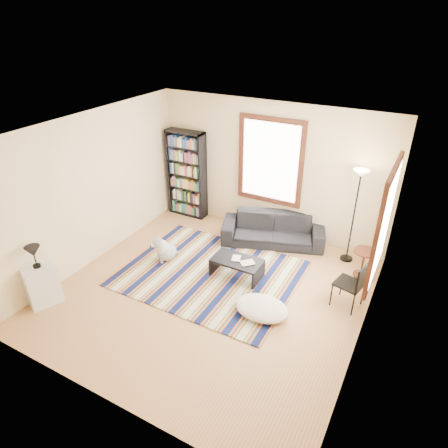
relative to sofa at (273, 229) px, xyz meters
The scene contains 21 objects.
floor 2.10m from the sofa, 98.71° to the right, with size 5.00×5.00×0.10m, color tan.
ceiling 3.28m from the sofa, 98.71° to the right, with size 5.00×5.00×0.10m, color white.
wall_back 1.25m from the sofa, 122.14° to the left, with size 5.00×0.10×2.80m, color beige.
wall_front 4.74m from the sofa, 93.91° to the right, with size 5.00×0.10×2.80m, color beige.
wall_left 3.69m from the sofa, 144.41° to the right, with size 0.10×5.00×2.80m, color beige.
wall_right 3.23m from the sofa, 42.52° to the right, with size 0.10×5.00×2.80m, color beige.
window_back 1.40m from the sofa, 126.79° to the left, with size 1.20×0.06×1.60m, color white.
window_right 2.81m from the sofa, 30.11° to the right, with size 0.06×1.20×1.60m, color white.
rug 1.73m from the sofa, 109.95° to the right, with size 3.13×2.50×0.02m, color #0C1540.
sofa is the anchor object (origin of this frame).
bookshelf 2.39m from the sofa, behind, with size 0.90×0.30×2.00m, color black.
coffee_table 1.44m from the sofa, 94.54° to the right, with size 0.90×0.50×0.36m, color black.
book_a 1.45m from the sofa, 98.50° to the right, with size 0.20×0.15×0.02m, color beige.
book_b 1.38m from the sofa, 88.48° to the right, with size 0.18×0.24×0.02m, color beige.
floor_cushion 2.26m from the sofa, 72.01° to the right, with size 0.88×0.66×0.22m, color beige.
floor_lamp 1.65m from the sofa, ahead, with size 0.30×0.30×1.86m, color black, non-canonical shape.
side_table 1.91m from the sofa, ahead, with size 0.40×0.40×0.54m, color #412010.
folding_chair 2.24m from the sofa, 34.82° to the right, with size 0.42×0.40×0.86m, color black.
white_cabinet 4.44m from the sofa, 126.05° to the right, with size 0.38×0.50×0.70m, color silver.
table_lamp 4.48m from the sofa, 126.05° to the right, with size 0.24×0.24×0.38m, color black, non-canonical shape.
dog 2.22m from the sofa, 134.81° to the right, with size 0.39×0.55×0.55m, color silver, non-canonical shape.
Camera 1 is at (2.84, -4.74, 4.38)m, focal length 32.00 mm.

